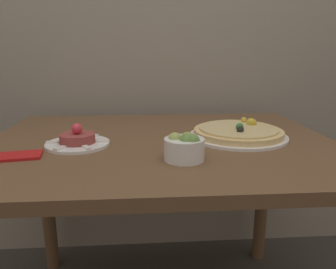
% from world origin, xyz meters
% --- Properties ---
extents(dining_table, '(1.16, 0.90, 0.75)m').
position_xyz_m(dining_table, '(0.00, 0.45, 0.65)').
color(dining_table, brown).
rests_on(dining_table, ground_plane).
extents(pizza_plate, '(0.34, 0.34, 0.06)m').
position_xyz_m(pizza_plate, '(0.27, 0.46, 0.77)').
color(pizza_plate, white).
rests_on(pizza_plate, dining_table).
extents(tartare_plate, '(0.20, 0.20, 0.07)m').
position_xyz_m(tartare_plate, '(-0.27, 0.40, 0.76)').
color(tartare_plate, white).
rests_on(tartare_plate, dining_table).
extents(small_bowl, '(0.11, 0.11, 0.08)m').
position_xyz_m(small_bowl, '(0.05, 0.23, 0.79)').
color(small_bowl, white).
rests_on(small_bowl, dining_table).
extents(napkin, '(0.14, 0.10, 0.01)m').
position_xyz_m(napkin, '(-0.42, 0.29, 0.75)').
color(napkin, red).
rests_on(napkin, dining_table).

